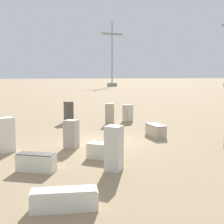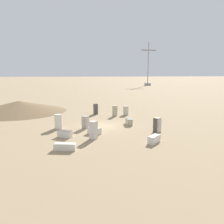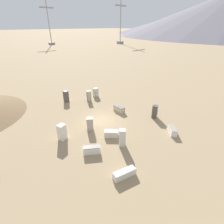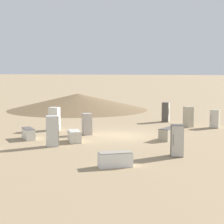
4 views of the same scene
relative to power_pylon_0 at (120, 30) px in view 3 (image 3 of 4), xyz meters
name	(u,v)px [view 3 (image 3 of 4)]	position (x,y,z in m)	size (l,w,h in m)	color
ground_plane	(101,120)	(-74.27, -66.84, -7.91)	(1000.00, 1000.00, 0.00)	#9E8460
mountain_ridge_1	(199,21)	(205.57, 35.76, 8.52)	(236.51, 236.51, 32.85)	slate
power_pylon_0	(120,30)	(0.00, 0.00, 0.00)	(8.90, 3.05, 25.42)	gray
power_pylon_1	(50,31)	(-34.08, 24.64, -0.56)	(8.27, 2.84, 23.64)	gray
discarded_fridge_0	(92,150)	(-79.01, -70.96, -7.55)	(1.60, 1.38, 0.72)	silver
discarded_fridge_1	(119,109)	(-70.85, -66.69, -7.52)	(0.85, 1.78, 0.77)	#B2A88E
discarded_fridge_2	(111,134)	(-75.82, -70.29, -7.55)	(1.51, 1.55, 0.71)	beige
discarded_fridge_3	(173,131)	(-70.58, -74.53, -7.56)	(1.59, 1.52, 0.69)	white
discarded_fridge_4	(124,174)	(-78.93, -74.97, -7.61)	(1.98, 1.05, 0.60)	silver
discarded_fridge_5	(66,96)	(-74.19, -58.56, -7.05)	(0.72, 0.73, 1.72)	#4C4742
discarded_fridge_6	(122,138)	(-76.12, -72.12, -7.00)	(0.90, 0.90, 1.82)	silver
discarded_fridge_7	(96,92)	(-69.52, -60.05, -7.20)	(0.71, 0.70, 1.42)	#B2A88E
discarded_fridge_8	(90,124)	(-76.60, -67.62, -7.16)	(0.90, 0.89, 1.50)	#A89E93
discarded_fridge_9	(155,112)	(-68.81, -71.04, -7.08)	(0.84, 0.86, 1.66)	#4C4742
discarded_fridge_10	(62,132)	(-79.82, -67.11, -7.04)	(0.86, 0.85, 1.74)	silver
discarded_fridge_11	(89,96)	(-71.45, -60.74, -7.08)	(0.83, 0.79, 1.65)	#B2A88E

